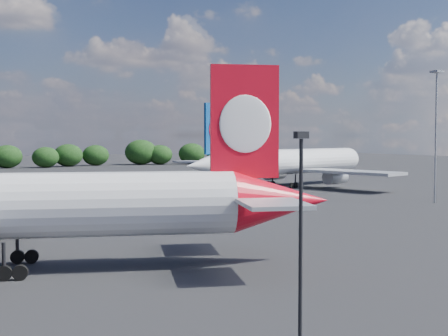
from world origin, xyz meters
TOP-DOWN VIEW (x-y plane):
  - qantas_airliner at (-1.79, 15.43)m, footprint 50.05×48.07m
  - china_southern_airliner at (63.54, 72.57)m, footprint 51.20×49.04m
  - apron_lamp_post at (4.29, -15.86)m, footprint 0.55×0.30m
  - floodlight_mast_near at (67.40, 35.48)m, footprint 1.60×1.60m

SIDE VIEW (x-z plane):
  - qantas_airliner at x=-1.79m, z-range -3.27..13.48m
  - china_southern_airliner at x=63.54m, z-range -3.30..13.59m
  - apron_lamp_post at x=4.29m, z-range 0.65..11.67m
  - floodlight_mast_near at x=67.40m, z-range 3.22..24.40m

